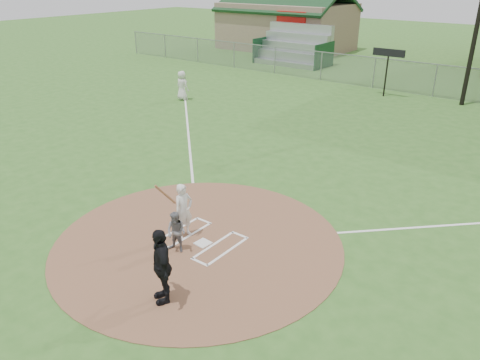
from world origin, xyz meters
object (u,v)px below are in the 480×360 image
Objects in this scene: umpire at (162,266)px; ondeck_player at (182,86)px; home_plate at (203,243)px; batter_at_plate at (184,211)px; catcher at (176,232)px.

umpire is 19.29m from ondeck_player.
home_plate is 0.23× the size of ondeck_player.
home_plate is at bearing -1.16° from batter_at_plate.
batter_at_plate is (-0.74, 0.01, 0.83)m from home_plate.
home_plate is 0.34× the size of catcher.
umpire is 1.08× the size of batter_at_plate.
catcher is at bearing -114.04° from home_plate.
umpire reaches higher than batter_at_plate.
umpire is at bearing -64.86° from catcher.
batter_at_plate reaches higher than ondeck_player.
umpire is 2.98m from batter_at_plate.
batter_at_plate is (-1.67, 2.47, -0.12)m from umpire.
ondeck_player is 16.35m from batter_at_plate.
ondeck_player is (-13.06, 14.19, -0.10)m from umpire.
home_plate is 0.21× the size of umpire.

